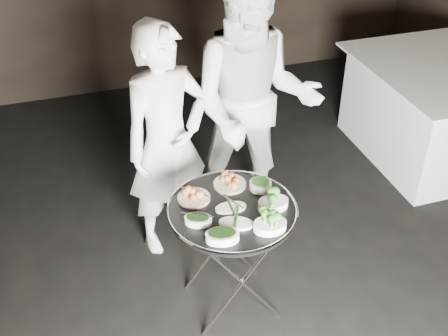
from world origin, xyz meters
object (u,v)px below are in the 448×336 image
object	(u,v)px
tray_stand	(232,253)
waiter_left	(167,143)
waiter_right	(253,105)
dining_table	(446,109)
serving_tray	(232,210)

from	to	relation	value
tray_stand	waiter_left	distance (m)	0.84
waiter_left	waiter_right	size ratio (longest dim) A/B	0.86
waiter_right	dining_table	world-z (taller)	waiter_right
waiter_right	serving_tray	bearing A→B (deg)	-99.96
tray_stand	dining_table	distance (m)	2.59
waiter_left	dining_table	distance (m)	2.60
serving_tray	dining_table	distance (m)	2.61
serving_tray	waiter_left	world-z (taller)	waiter_left
serving_tray	dining_table	world-z (taller)	dining_table
serving_tray	tray_stand	bearing A→B (deg)	180.00
tray_stand	waiter_right	xyz separation A→B (m)	(0.42, 0.78, 0.53)
tray_stand	serving_tray	xyz separation A→B (m)	(0.00, 0.00, 0.34)
waiter_left	dining_table	xyz separation A→B (m)	(2.54, 0.41, -0.40)
tray_stand	dining_table	bearing A→B (deg)	25.66
waiter_left	tray_stand	bearing A→B (deg)	-89.91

